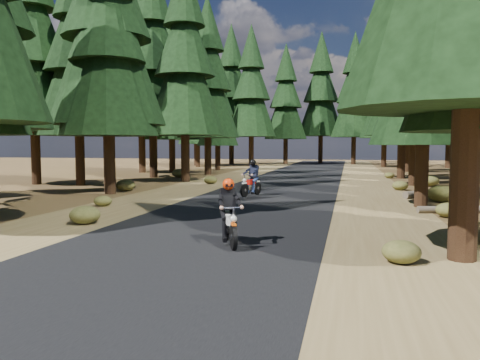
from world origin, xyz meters
name	(u,v)px	position (x,y,z in m)	size (l,w,h in m)	color
ground	(229,220)	(0.00, 0.00, 0.00)	(120.00, 120.00, 0.00)	#4C3A1B
road	(260,201)	(0.00, 5.00, 0.01)	(6.00, 100.00, 0.01)	black
shoulder_l	(154,198)	(-4.60, 5.00, 0.00)	(3.20, 100.00, 0.01)	brown
shoulder_r	(378,204)	(4.60, 5.00, 0.00)	(3.20, 100.00, 0.01)	brown
pine_forest	(301,67)	(-0.02, 21.05, 7.89)	(34.59, 55.08, 16.32)	black
log_near	(446,192)	(7.68, 8.65, 0.16)	(0.32, 0.32, 4.97)	#4C4233
log_far	(472,209)	(7.50, 3.27, 0.12)	(0.24, 0.24, 3.65)	#4C4233
understory_shrubs	(299,189)	(1.34, 7.48, 0.27)	(16.79, 28.40, 0.66)	#474C1E
rider_lead	(229,223)	(0.89, -3.39, 0.50)	(1.12, 1.73, 1.49)	white
rider_follow	(251,184)	(-0.70, 6.66, 0.54)	(1.04, 1.89, 1.61)	#9F120A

